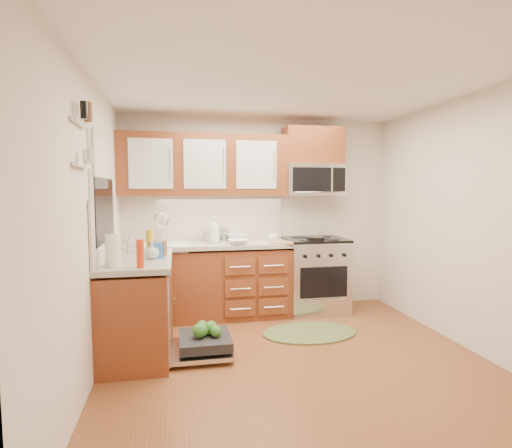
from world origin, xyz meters
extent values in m
plane|color=brown|center=(0.00, 0.00, 0.00)|extent=(3.50, 3.50, 0.00)
plane|color=white|center=(0.00, 0.00, 2.50)|extent=(3.50, 3.50, 0.00)
cube|color=beige|center=(0.00, 1.75, 1.25)|extent=(3.50, 0.04, 2.50)
cube|color=beige|center=(0.00, -1.75, 1.25)|extent=(3.50, 0.04, 2.50)
cube|color=beige|center=(-1.75, 0.00, 1.25)|extent=(0.04, 3.50, 2.50)
cube|color=beige|center=(1.75, 0.00, 1.25)|extent=(0.04, 3.50, 2.50)
cube|color=maroon|center=(-0.73, 1.45, 0.42)|extent=(2.05, 0.60, 0.85)
cube|color=maroon|center=(-1.45, 0.52, 0.42)|extent=(0.60, 1.25, 0.85)
cube|color=#A69F97|center=(-0.72, 1.44, 0.90)|extent=(2.07, 0.64, 0.05)
cube|color=#A69F97|center=(-1.44, 0.53, 0.90)|extent=(0.64, 1.27, 0.05)
cube|color=silver|center=(-0.73, 1.74, 1.21)|extent=(2.05, 0.02, 0.57)
cube|color=silver|center=(-1.74, 0.52, 1.21)|extent=(0.02, 1.25, 0.57)
cube|color=maroon|center=(0.68, 1.57, 2.13)|extent=(0.76, 0.35, 0.47)
cube|color=white|center=(-1.71, 0.50, 1.88)|extent=(0.02, 0.96, 0.40)
cube|color=white|center=(-1.72, -0.35, 2.05)|extent=(0.04, 0.40, 0.03)
cube|color=white|center=(-1.72, -0.35, 1.75)|extent=(0.04, 0.40, 0.03)
cylinder|color=black|center=(0.61, 1.24, 0.97)|extent=(0.30, 0.30, 0.04)
cylinder|color=silver|center=(-0.62, 1.60, 0.99)|extent=(0.23, 0.23, 0.13)
cube|color=#A47C4B|center=(0.18, 1.22, 0.94)|extent=(0.33, 0.26, 0.02)
cylinder|color=silver|center=(-0.48, 1.65, 1.01)|extent=(0.12, 0.12, 0.16)
cylinder|color=white|center=(-1.60, 0.10, 1.06)|extent=(0.13, 0.13, 0.27)
cylinder|color=gold|center=(-1.34, 0.81, 1.04)|extent=(0.09, 0.09, 0.24)
cylinder|color=red|center=(-1.37, 0.00, 1.04)|extent=(0.08, 0.08, 0.24)
cube|color=brown|center=(-1.25, 0.57, 1.00)|extent=(0.17, 0.14, 0.15)
cube|color=blue|center=(-1.25, 0.44, 1.00)|extent=(0.11, 0.09, 0.15)
imported|color=#999999|center=(-0.35, 1.25, 0.95)|extent=(0.31, 0.31, 0.06)
imported|color=#999999|center=(-0.30, 1.60, 0.97)|extent=(0.35, 0.35, 0.09)
imported|color=#999999|center=(0.11, 1.37, 0.98)|extent=(0.13, 0.13, 0.11)
imported|color=#999999|center=(-0.62, 1.39, 1.08)|extent=(0.14, 0.14, 0.31)
imported|color=#999999|center=(-1.54, 0.88, 1.02)|extent=(0.11, 0.11, 0.19)
imported|color=#999999|center=(-1.30, 0.41, 1.01)|extent=(0.13, 0.13, 0.16)
camera|label=1|loc=(-1.06, -3.41, 1.58)|focal=28.00mm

